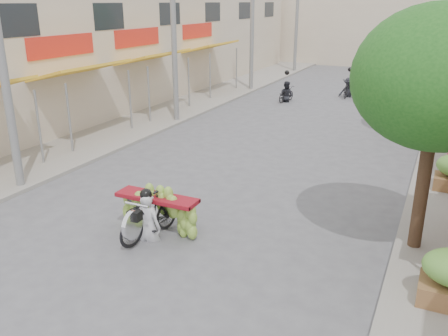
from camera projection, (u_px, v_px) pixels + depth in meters
ground at (102, 283)px, 9.27m from camera, size 120.00×120.00×0.00m
sidewalk_left at (180, 105)px, 24.86m from camera, size 4.00×60.00×0.12m
shophouse_row_left at (86, 46)px, 25.01m from camera, size 9.77×40.00×6.00m
far_building at (385, 22)px, 40.53m from camera, size 20.00×6.00×7.00m
utility_pole_near at (0, 48)px, 12.66m from camera, size 0.60×0.24×8.00m
utility_pole_mid at (174, 31)px, 20.34m from camera, size 0.60×0.24×8.00m
utility_pole_far at (252, 23)px, 28.02m from camera, size 0.60×0.24×8.00m
utility_pole_back at (297, 18)px, 35.70m from camera, size 0.60×0.24×8.00m
street_tree_near at (439, 79)px, 9.25m from camera, size 3.40×3.40×5.25m
banana_motorbike at (152, 208)px, 10.92m from camera, size 2.20×1.95×2.11m
bg_motorbike_a at (286, 88)px, 25.80m from camera, size 0.86×1.53×1.95m
bg_motorbike_b at (349, 83)px, 26.95m from camera, size 1.09×1.93×1.95m
bg_motorbike_c at (377, 69)px, 32.56m from camera, size 1.03×1.63×1.95m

